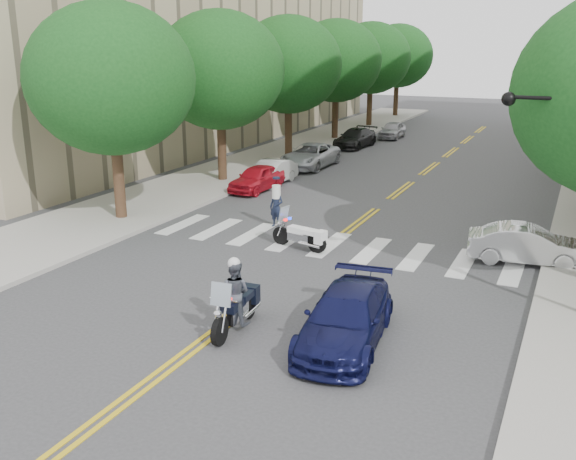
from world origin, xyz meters
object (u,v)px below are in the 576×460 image
Objects in this scene: motorcycle_police at (236,297)px; officer_standing at (276,207)px; convertible at (528,245)px; sedan_blue at (346,318)px; motorcycle_parked at (303,236)px.

officer_standing is (-3.08, 8.66, -0.06)m from motorcycle_police.
sedan_blue reaches higher than convertible.
motorcycle_police is 2.79m from sedan_blue.
motorcycle_police is 9.19m from officer_standing.
motorcycle_parked reaches higher than convertible.
motorcycle_police is at bearing 135.64° from convertible.
motorcycle_police reaches higher than motorcycle_parked.
convertible is at bearing 60.01° from sedan_blue.
motorcycle_police is at bearing -178.18° from sedan_blue.
motorcycle_parked is 0.58× the size of convertible.
officer_standing is at bearing 56.10° from motorcycle_parked.
motorcycle_police is 6.63m from motorcycle_parked.
motorcycle_police is 0.53× the size of sedan_blue.
convertible is 8.59m from sedan_blue.
motorcycle_parked is 1.37× the size of officer_standing.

